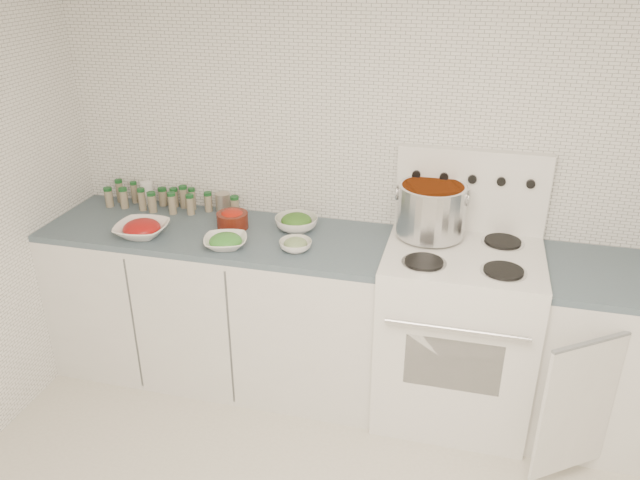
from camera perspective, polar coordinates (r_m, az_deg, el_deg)
The scene contains 13 objects.
room_walls at distance 1.83m, azimuth -1.66°, elevation 2.15°, with size 3.54×3.04×2.52m.
counter_left at distance 3.59m, azimuth -9.05°, elevation -5.69°, with size 1.85×0.62×0.90m.
stove at distance 3.32m, azimuth 12.35°, elevation -7.82°, with size 0.76×0.70×1.36m.
counter_right at distance 3.45m, azimuth 26.20°, elevation -9.68°, with size 0.89×0.86×0.90m.
stock_pot at distance 3.18m, azimuth 10.14°, elevation 2.89°, with size 0.36×0.34×0.26m.
bowl_tomato at distance 3.39m, azimuth -15.98°, elevation 0.99°, with size 0.29×0.29×0.09m.
bowl_snowpea at distance 3.17m, azimuth -8.63°, elevation -0.13°, with size 0.27×0.27×0.07m.
bowl_broccoli at distance 3.33m, azimuth -2.17°, elevation 1.63°, with size 0.29×0.29×0.09m.
bowl_zucchini at distance 3.10m, azimuth -2.25°, elevation -0.42°, with size 0.19×0.19×0.07m.
bowl_pepper at distance 3.38m, azimuth -8.01°, elevation 1.94°, with size 0.17×0.17×0.11m.
salt_canister at distance 3.79m, azimuth -15.52°, elevation 4.13°, with size 0.07×0.07×0.14m, color white.
tin_can at distance 3.60m, azimuth -8.86°, elevation 3.41°, with size 0.08×0.08×0.11m, color #ADA293.
spice_cluster at distance 3.70m, azimuth -14.16°, elevation 3.68°, with size 0.80×0.16×0.14m.
Camera 1 is at (0.46, -1.62, 2.27)m, focal length 35.00 mm.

